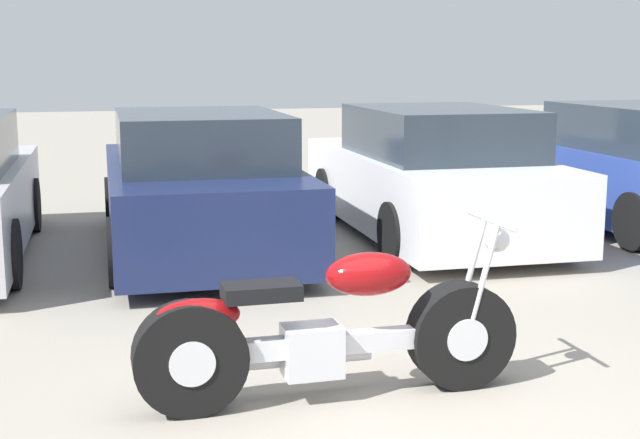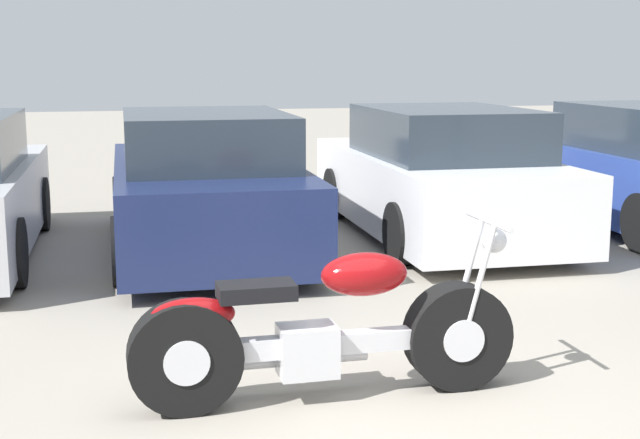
% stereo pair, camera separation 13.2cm
% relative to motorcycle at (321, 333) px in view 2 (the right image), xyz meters
% --- Properties ---
extents(ground_plane, '(60.00, 60.00, 0.00)m').
position_rel_motorcycle_xyz_m(ground_plane, '(0.37, -0.51, -0.41)').
color(ground_plane, gray).
extents(motorcycle, '(2.30, 0.62, 1.04)m').
position_rel_motorcycle_xyz_m(motorcycle, '(0.00, 0.00, 0.00)').
color(motorcycle, black).
rests_on(motorcycle, ground_plane).
extents(parked_car_navy, '(1.89, 4.34, 1.45)m').
position_rel_motorcycle_xyz_m(parked_car_navy, '(-0.28, 4.28, 0.26)').
color(parked_car_navy, '#19234C').
rests_on(parked_car_navy, ground_plane).
extents(parked_car_white, '(1.89, 4.34, 1.45)m').
position_rel_motorcycle_xyz_m(parked_car_white, '(2.35, 4.49, 0.26)').
color(parked_car_white, white).
rests_on(parked_car_white, ground_plane).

